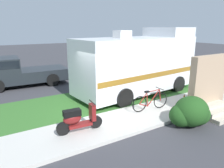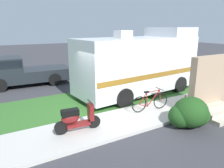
{
  "view_description": "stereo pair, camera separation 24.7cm",
  "coord_description": "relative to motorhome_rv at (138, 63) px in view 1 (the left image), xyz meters",
  "views": [
    {
      "loc": [
        -3.78,
        -7.17,
        3.47
      ],
      "look_at": [
        0.87,
        0.3,
        1.1
      ],
      "focal_mm": 33.92,
      "sensor_mm": 36.0,
      "label": 1
    },
    {
      "loc": [
        -3.57,
        -7.29,
        3.47
      ],
      "look_at": [
        0.87,
        0.3,
        1.1
      ],
      "focal_mm": 33.92,
      "sensor_mm": 36.0,
      "label": 2
    }
  ],
  "objects": [
    {
      "name": "motorhome_rv",
      "position": [
        0.0,
        0.0,
        0.0
      ],
      "size": [
        6.79,
        3.02,
        3.46
      ],
      "color": "silver",
      "rests_on": "ground"
    },
    {
      "name": "bicycle",
      "position": [
        -1.21,
        -2.37,
        -1.15
      ],
      "size": [
        1.72,
        0.52,
        0.89
      ],
      "color": "black",
      "rests_on": "ground"
    },
    {
      "name": "sidewalk",
      "position": [
        -3.15,
        -2.58,
        -1.59
      ],
      "size": [
        24.0,
        2.0,
        0.12
      ],
      "color": "beige",
      "rests_on": "ground"
    },
    {
      "name": "porch_steps",
      "position": [
        0.79,
        -3.67,
        -0.69
      ],
      "size": [
        2.0,
        1.26,
        2.4
      ],
      "color": "#BCB29E",
      "rests_on": "ground"
    },
    {
      "name": "ground_plane",
      "position": [
        -3.15,
        -1.38,
        -1.65
      ],
      "size": [
        80.0,
        80.0,
        0.0
      ],
      "primitive_type": "plane",
      "color": "#38383D"
    },
    {
      "name": "scooter",
      "position": [
        -4.51,
        -2.56,
        -1.07
      ],
      "size": [
        1.57,
        0.5,
        0.97
      ],
      "color": "black",
      "rests_on": "ground"
    },
    {
      "name": "bush_by_porch",
      "position": [
        -0.83,
        -4.07,
        -1.14
      ],
      "size": [
        1.53,
        1.15,
        1.08
      ],
      "color": "#1E4719",
      "rests_on": "ground"
    },
    {
      "name": "bottle_green",
      "position": [
        -0.15,
        -2.94,
        -1.41
      ],
      "size": [
        0.07,
        0.07,
        0.29
      ],
      "color": "brown",
      "rests_on": "ground"
    },
    {
      "name": "bottle_spare",
      "position": [
        1.06,
        -2.24,
        -1.42
      ],
      "size": [
        0.08,
        0.08,
        0.25
      ],
      "color": "brown",
      "rests_on": "ground"
    },
    {
      "name": "pickup_truck_near",
      "position": [
        -5.4,
        5.02,
        -0.71
      ],
      "size": [
        5.11,
        2.41,
        1.77
      ],
      "color": "#1E2328",
      "rests_on": "ground"
    },
    {
      "name": "grass_strip",
      "position": [
        -3.15,
        0.12,
        -1.61
      ],
      "size": [
        24.0,
        3.4,
        0.08
      ],
      "color": "#336628",
      "rests_on": "ground"
    }
  ]
}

